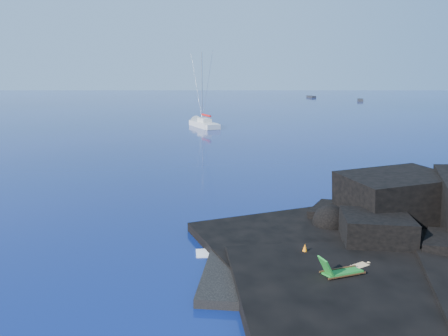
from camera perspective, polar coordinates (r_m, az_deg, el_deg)
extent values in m
plane|color=#031033|center=(17.86, -3.42, -14.59)|extent=(400.00, 400.00, 0.00)
cube|color=black|center=(18.60, 11.07, -13.67)|extent=(9.08, 6.86, 0.70)
cube|color=white|center=(18.60, 17.27, -12.76)|extent=(1.82, 1.54, 0.04)
cone|color=orange|center=(19.29, 10.51, -10.57)|extent=(0.44, 0.44, 0.59)
cube|color=black|center=(153.22, 11.31, 9.00)|extent=(2.51, 5.04, 0.64)
cube|color=black|center=(137.35, 17.37, 8.34)|extent=(2.97, 5.41, 0.69)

